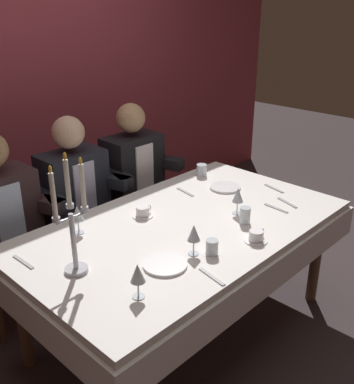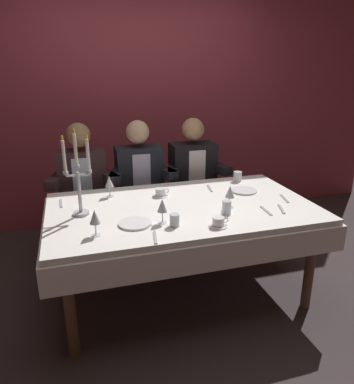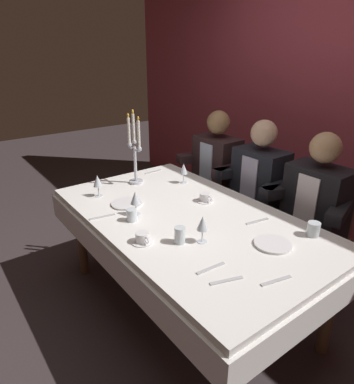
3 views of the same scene
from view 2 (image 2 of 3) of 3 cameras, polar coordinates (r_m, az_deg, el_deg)
The scene contains 24 objects.
ground_plane at distance 3.01m, azimuth 0.70°, elevation -15.35°, with size 12.00×12.00×0.00m, color #382E30.
back_wall at distance 4.11m, azimuth -6.26°, elevation 14.13°, with size 6.00×0.12×2.70m, color #963642.
dining_table at distance 2.71m, azimuth 0.76°, elevation -4.45°, with size 1.94×1.14×0.74m.
candelabra at distance 2.51m, azimuth -15.11°, elevation 1.71°, with size 0.19×0.11×0.59m.
dinner_plate_0 at distance 2.37m, azimuth -6.54°, elevation -4.86°, with size 0.22×0.22×0.01m, color white.
dinner_plate_1 at distance 3.00m, azimuth 10.39°, elevation 0.23°, with size 0.21×0.21×0.01m, color white.
wine_glass_0 at distance 2.33m, azimuth -2.31°, elevation -2.23°, with size 0.07×0.07×0.16m.
wine_glass_1 at distance 2.85m, azimuth -10.52°, elevation 1.53°, with size 0.07×0.07×0.16m.
wine_glass_2 at distance 2.61m, azimuth 8.25°, elevation -0.07°, with size 0.07×0.07×0.16m.
wine_glass_3 at distance 2.22m, azimuth -12.68°, elevation -3.92°, with size 0.07×0.07×0.16m.
water_tumbler_0 at distance 2.32m, azimuth -0.37°, elevation -4.38°, with size 0.06×0.06×0.08m, color silver.
water_tumbler_1 at distance 3.25m, azimuth 9.42°, elevation 2.42°, with size 0.07×0.07×0.08m, color silver.
water_tumbler_2 at distance 2.51m, azimuth 7.74°, elevation -2.42°, with size 0.06×0.06×0.10m, color silver.
coffee_cup_0 at distance 2.85m, azimuth -2.59°, elevation -0.10°, with size 0.13×0.12×0.06m.
coffee_cup_1 at distance 2.33m, azimuth 6.47°, elevation -4.70°, with size 0.13×0.12×0.06m.
spoon_0 at distance 2.91m, azimuth 16.39°, elevation -0.96°, with size 0.17×0.02×0.01m, color #B7B7BC.
fork_1 at distance 2.69m, azimuth 15.95°, elevation -2.58°, with size 0.17×0.02×0.01m, color #B7B7BC.
fork_2 at distance 2.82m, azimuth -17.60°, elevation -1.69°, with size 0.17×0.02×0.01m, color #B7B7BC.
spoon_3 at distance 2.18m, azimuth -3.41°, elevation -7.05°, with size 0.17×0.02×0.01m, color #B7B7BC.
fork_4 at distance 3.03m, azimuth 5.12°, elevation 0.61°, with size 0.17×0.02×0.01m, color #B7B7BC.
fork_5 at distance 2.64m, azimuth 13.70°, elevation -2.83°, with size 0.17×0.02×0.01m, color #B7B7BC.
seated_diner_0 at distance 3.39m, azimuth -14.58°, elevation 1.95°, with size 0.63×0.48×1.24m.
seated_diner_1 at distance 3.44m, azimuth -5.93°, elevation 2.73°, with size 0.63×0.48×1.24m.
seated_diner_2 at distance 3.57m, azimuth 2.38°, elevation 3.42°, with size 0.63×0.48×1.24m.
Camera 2 is at (-0.74, -2.37, 1.71)m, focal length 34.25 mm.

